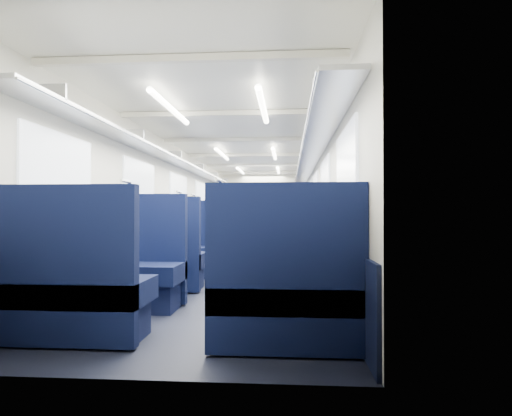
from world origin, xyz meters
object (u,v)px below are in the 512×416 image
(seat_15, at_px, (288,238))
(seat_16, at_px, (230,235))
(seat_9, at_px, (287,248))
(seat_18, at_px, (236,233))
(seat_13, at_px, (288,240))
(seat_26, at_px, (250,228))
(seat_17, at_px, (288,235))
(seat_19, at_px, (288,233))
(seat_7, at_px, (287,253))
(seat_4, at_px, (160,261))
(seat_10, at_px, (209,243))
(seat_20, at_px, (242,231))
(seat_21, at_px, (288,231))
(seat_2, at_px, (131,272))
(seat_5, at_px, (287,263))
(bulkhead, at_px, (264,207))
(seat_8, at_px, (198,247))
(seat_6, at_px, (184,252))
(seat_25, at_px, (288,229))
(seat_24, at_px, (248,229))
(seat_14, at_px, (225,237))
(seat_1, at_px, (286,298))
(end_door, at_px, (271,214))
(seat_23, at_px, (288,230))
(seat_0, at_px, (73,293))
(seat_22, at_px, (246,229))
(seat_27, at_px, (288,228))
(seat_11, at_px, (288,243))

(seat_15, distance_m, seat_16, 2.00)
(seat_9, relative_size, seat_18, 1.00)
(seat_13, relative_size, seat_16, 1.00)
(seat_26, bearing_deg, seat_9, -81.52)
(seat_17, bearing_deg, seat_16, -178.11)
(seat_9, relative_size, seat_19, 1.00)
(seat_19, bearing_deg, seat_7, -90.00)
(seat_4, height_order, seat_9, same)
(seat_10, xyz_separation_m, seat_17, (1.66, 3.42, 0.00))
(seat_15, height_order, seat_19, same)
(seat_13, relative_size, seat_20, 1.00)
(seat_16, relative_size, seat_21, 1.00)
(seat_2, height_order, seat_5, same)
(seat_5, height_order, seat_13, same)
(bulkhead, bearing_deg, seat_8, -97.02)
(seat_6, distance_m, seat_10, 2.17)
(seat_17, bearing_deg, seat_25, 90.00)
(bulkhead, xyz_separation_m, seat_24, (-0.83, 3.20, -0.85))
(seat_7, xyz_separation_m, seat_9, (0.00, 1.09, 0.00))
(seat_10, relative_size, seat_24, 1.00)
(seat_9, xyz_separation_m, seat_24, (-1.66, 10.00, 0.00))
(seat_14, height_order, seat_15, same)
(seat_25, bearing_deg, seat_1, -90.00)
(seat_17, bearing_deg, seat_4, -103.54)
(end_door, distance_m, seat_16, 8.17)
(seat_4, bearing_deg, seat_14, 90.00)
(end_door, xyz_separation_m, seat_19, (0.83, -6.89, -0.61))
(seat_8, distance_m, seat_24, 9.94)
(seat_15, bearing_deg, seat_21, 90.00)
(seat_10, relative_size, seat_23, 1.00)
(seat_6, bearing_deg, seat_19, 76.19)
(seat_0, relative_size, seat_14, 1.00)
(seat_9, bearing_deg, seat_20, 102.16)
(seat_15, bearing_deg, seat_6, -110.61)
(seat_15, xyz_separation_m, seat_16, (-1.66, 1.12, 0.00))
(seat_19, xyz_separation_m, seat_22, (-1.66, 3.33, 0.00))
(seat_1, xyz_separation_m, seat_14, (-1.66, 8.23, 0.00))
(seat_5, relative_size, seat_15, 1.00)
(seat_24, bearing_deg, bulkhead, -75.46)
(bulkhead, height_order, seat_17, bulkhead)
(seat_18, bearing_deg, seat_24, 90.00)
(seat_21, xyz_separation_m, seat_27, (0.00, 3.40, 0.00))
(seat_7, bearing_deg, seat_26, 97.74)
(seat_18, relative_size, seat_27, 1.00)
(seat_10, xyz_separation_m, seat_15, (1.66, 2.25, 0.00))
(seat_4, distance_m, seat_25, 12.44)
(seat_11, xyz_separation_m, seat_18, (-1.66, 4.61, 0.00))
(seat_8, relative_size, seat_11, 1.00)
(seat_16, relative_size, seat_26, 1.00)
(seat_6, relative_size, seat_21, 1.00)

